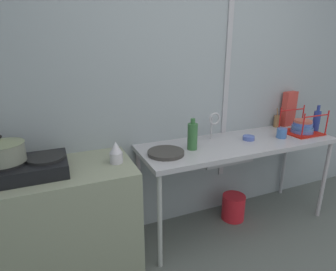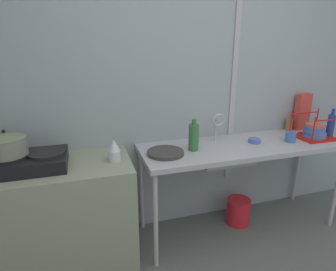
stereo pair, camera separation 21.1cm
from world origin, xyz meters
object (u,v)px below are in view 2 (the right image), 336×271
at_px(sink_basin, 224,154).
at_px(cup_by_rack, 291,137).
at_px(bucket_on_floor, 238,211).
at_px(bottle_by_sink, 194,137).
at_px(pot_on_left_burner, 6,144).
at_px(bottle_by_rack, 331,125).
at_px(small_bowl_on_drainboard, 254,141).
at_px(percolator, 114,150).
at_px(faucet, 218,123).
at_px(utensil_jar, 289,124).
at_px(stove, 29,161).
at_px(dish_rack, 314,132).
at_px(cereal_box, 302,112).
at_px(frying_pan, 165,153).

height_order(sink_basin, cup_by_rack, cup_by_rack).
bearing_deg(bucket_on_floor, bottle_by_sink, -173.69).
xyz_separation_m(pot_on_left_burner, bottle_by_rack, (2.67, -0.04, -0.08)).
distance_m(small_bowl_on_drainboard, bottle_by_sink, 0.58).
distance_m(pot_on_left_burner, percolator, 0.70).
height_order(percolator, cup_by_rack, percolator).
bearing_deg(sink_basin, faucet, 90.11).
distance_m(bottle_by_sink, bottle_by_rack, 1.35).
relative_size(percolator, utensil_jar, 0.82).
distance_m(cup_by_rack, bottle_by_sink, 0.90).
xyz_separation_m(stove, percolator, (0.57, -0.04, 0.03)).
distance_m(dish_rack, cereal_box, 0.31).
relative_size(frying_pan, bottle_by_rack, 1.09).
xyz_separation_m(sink_basin, small_bowl_on_drainboard, (0.30, 0.02, 0.08)).
relative_size(dish_rack, cup_by_rack, 3.62).
distance_m(frying_pan, bottle_by_rack, 1.59).
height_order(pot_on_left_burner, cup_by_rack, pot_on_left_burner).
bearing_deg(cup_by_rack, percolator, 178.92).
height_order(cup_by_rack, utensil_jar, utensil_jar).
xyz_separation_m(stove, frying_pan, (0.96, -0.03, -0.04)).
relative_size(sink_basin, cup_by_rack, 5.03).
height_order(percolator, utensil_jar, utensil_jar).
xyz_separation_m(cup_by_rack, bucket_on_floor, (-0.38, 0.12, -0.75)).
xyz_separation_m(sink_basin, cereal_box, (0.99, 0.25, 0.24)).
xyz_separation_m(dish_rack, cereal_box, (0.09, 0.27, 0.12)).
bearing_deg(pot_on_left_burner, cereal_box, 5.21).
bearing_deg(bucket_on_floor, cup_by_rack, -16.80).
xyz_separation_m(frying_pan, small_bowl_on_drainboard, (0.82, 0.03, 0.00)).
xyz_separation_m(faucet, dish_rack, (0.90, -0.16, -0.12)).
xyz_separation_m(utensil_jar, bucket_on_floor, (-0.62, -0.18, -0.76)).
relative_size(bottle_by_sink, utensil_jar, 1.30).
height_order(bottle_by_sink, bottle_by_rack, bottle_by_rack).
bearing_deg(dish_rack, stove, 179.16).
height_order(cereal_box, bucket_on_floor, cereal_box).
distance_m(stove, cereal_box, 2.48).
height_order(faucet, cup_by_rack, faucet).
bearing_deg(faucet, sink_basin, -89.89).
relative_size(cup_by_rack, bottle_by_rack, 0.34).
bearing_deg(small_bowl_on_drainboard, bottle_by_rack, -3.60).
height_order(bottle_by_rack, bucket_on_floor, bottle_by_rack).
relative_size(sink_basin, bottle_by_rack, 1.72).
distance_m(sink_basin, bucket_on_floor, 0.68).
relative_size(pot_on_left_burner, bucket_on_floor, 1.04).
bearing_deg(cereal_box, percolator, -179.86).
height_order(percolator, small_bowl_on_drainboard, percolator).
distance_m(faucet, bottle_by_rack, 1.08).
xyz_separation_m(stove, bottle_by_sink, (1.20, -0.00, 0.06)).
bearing_deg(frying_pan, bottle_by_rack, -0.56).
xyz_separation_m(frying_pan, bucket_on_floor, (0.75, 0.08, -0.71)).
relative_size(stove, dish_rack, 1.52).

